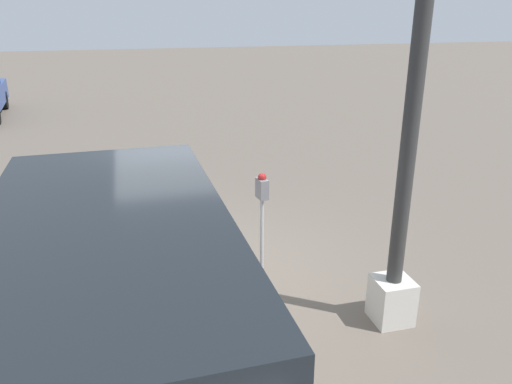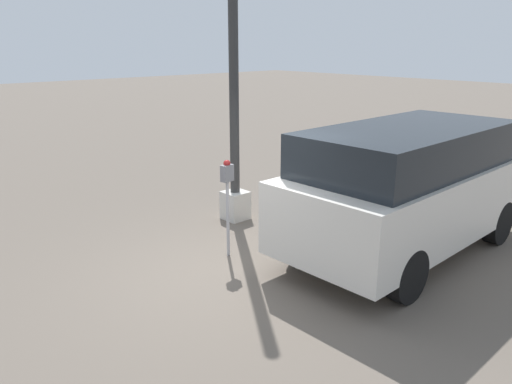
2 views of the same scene
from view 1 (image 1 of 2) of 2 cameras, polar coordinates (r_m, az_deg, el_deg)
ground_plane at (r=7.22m, az=-4.47°, el=-9.06°), size 80.00×80.00×0.00m
parking_meter_near at (r=6.40m, az=0.69°, el=-1.39°), size 0.21×0.14×1.58m
lamp_post at (r=5.55m, az=16.94°, el=4.06°), size 0.44×0.44×5.87m
parked_van at (r=4.27m, az=-15.66°, el=-14.85°), size 4.77×2.10×2.08m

